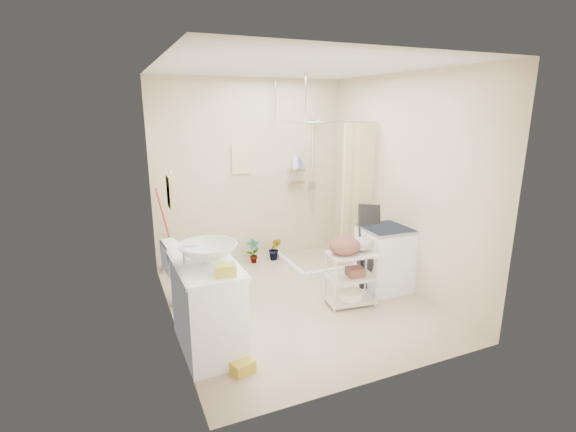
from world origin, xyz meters
name	(u,v)px	position (x,y,z in m)	size (l,w,h in m)	color
floor	(297,301)	(0.00, 0.00, 0.00)	(3.20, 3.20, 0.00)	#C1AE90
ceiling	(298,67)	(0.00, 0.00, 2.60)	(2.80, 3.20, 0.04)	silver
wall_back	(251,172)	(0.00, 1.60, 1.30)	(2.80, 0.04, 2.60)	beige
wall_front	(386,231)	(0.00, -1.60, 1.30)	(2.80, 0.04, 2.60)	beige
wall_left	(166,204)	(-1.40, 0.00, 1.30)	(0.04, 3.20, 2.60)	beige
wall_right	(402,183)	(1.40, 0.00, 1.30)	(0.04, 3.20, 2.60)	beige
vanity	(208,306)	(-1.16, -0.56, 0.42)	(0.54, 0.96, 0.85)	white
sink	(208,253)	(-1.13, -0.55, 0.94)	(0.53, 0.53, 0.18)	silver
counter_basket	(225,270)	(-1.07, -0.90, 0.90)	(0.17, 0.13, 0.10)	gold
floor_basket	(243,364)	(-0.99, -1.05, 0.07)	(0.27, 0.21, 0.15)	gold
toilet	(198,270)	(-1.04, 0.47, 0.38)	(0.43, 0.75, 0.76)	white
mop	(164,231)	(-1.28, 1.51, 0.60)	(0.11, 0.11, 1.19)	red
potted_plant_a	(253,251)	(-0.07, 1.38, 0.18)	(0.19, 0.13, 0.36)	#9A5739
potted_plant_b	(275,249)	(0.26, 1.37, 0.17)	(0.19, 0.15, 0.34)	brown
hanging_towel	(241,159)	(-0.15, 1.58, 1.50)	(0.28, 0.03, 0.42)	beige
towel_ring	(170,190)	(-1.38, -0.20, 1.47)	(0.04, 0.22, 0.34)	beige
tp_holder	(173,258)	(-1.36, 0.05, 0.72)	(0.08, 0.12, 0.14)	white
shower	(321,191)	(0.85, 1.05, 1.05)	(1.10, 1.10, 2.10)	white
shampoo_bottle_a	(295,161)	(0.65, 1.50, 1.44)	(0.09, 0.09, 0.24)	silver
shampoo_bottle_b	(299,163)	(0.72, 1.52, 1.41)	(0.08, 0.08, 0.18)	#4959A4
washing_machine	(384,258)	(1.14, -0.09, 0.40)	(0.54, 0.56, 0.79)	silver
laundry_rack	(351,274)	(0.54, -0.31, 0.37)	(0.54, 0.32, 0.75)	beige
ironing_board	(370,246)	(0.99, 0.01, 0.54)	(0.31, 0.09, 1.08)	black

